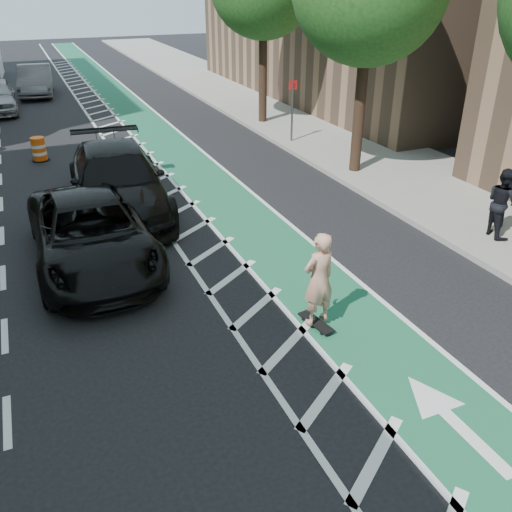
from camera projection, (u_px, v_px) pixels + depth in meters
ground at (208, 368)px, 9.29m from camera, size 120.00×120.00×0.00m
bike_lane at (197, 173)px, 18.50m from camera, size 2.00×90.00×0.01m
buffer_strip at (154, 179)px, 17.98m from camera, size 1.40×90.00×0.01m
sidewalk_right at (359, 150)px, 20.76m from camera, size 5.00×90.00×0.15m
curb_right at (302, 157)px, 19.89m from camera, size 0.12×90.00×0.16m
sign_post at (292, 110)px, 21.14m from camera, size 0.35×0.08×2.47m
skateboard at (316, 322)px, 10.35m from camera, size 0.38×0.88×0.11m
skateboarder at (319, 279)px, 9.92m from camera, size 0.74×0.55×1.86m
suv_near at (92, 233)px, 12.36m from camera, size 2.56×5.55×1.54m
suv_far at (117, 181)px, 15.15m from camera, size 2.91×6.28×1.78m
car_grey at (35, 80)px, 30.50m from camera, size 2.14×5.05×1.62m
pedestrian at (502, 203)px, 13.33m from camera, size 0.82×0.97×1.75m
barrel_b at (39, 150)px, 19.64m from camera, size 0.63×0.63×0.85m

